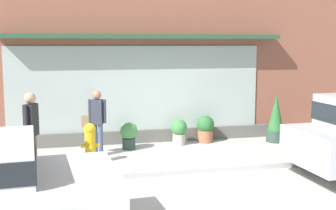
% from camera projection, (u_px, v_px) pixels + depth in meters
% --- Properties ---
extents(ground_plane, '(60.00, 60.00, 0.00)m').
position_uv_depth(ground_plane, '(172.00, 172.00, 9.64)').
color(ground_plane, '#B2AFA8').
extents(curb_strip, '(14.00, 0.24, 0.12)m').
position_uv_depth(curb_strip, '(175.00, 172.00, 9.44)').
color(curb_strip, '#B2B2AD').
rests_on(curb_strip, ground_plane).
extents(storefront, '(14.00, 0.81, 5.12)m').
position_uv_depth(storefront, '(144.00, 52.00, 12.36)').
color(storefront, '#935642').
rests_on(storefront, ground_plane).
extents(fire_hydrant, '(0.42, 0.39, 0.95)m').
position_uv_depth(fire_hydrant, '(90.00, 144.00, 10.20)').
color(fire_hydrant, gold).
rests_on(fire_hydrant, ground_plane).
extents(pedestrian_with_handbag, '(0.59, 0.36, 1.62)m').
position_uv_depth(pedestrian_with_handbag, '(96.00, 119.00, 10.86)').
color(pedestrian_with_handbag, '#475675').
rests_on(pedestrian_with_handbag, ground_plane).
extents(pedestrian_passerby, '(0.31, 0.43, 1.75)m').
position_uv_depth(pedestrian_passerby, '(31.00, 127.00, 9.16)').
color(pedestrian_passerby, brown).
rests_on(pedestrian_passerby, ground_plane).
extents(potted_plant_by_entrance, '(0.32, 0.32, 1.10)m').
position_uv_depth(potted_plant_by_entrance, '(320.00, 121.00, 12.87)').
color(potted_plant_by_entrance, '#9E6042').
rests_on(potted_plant_by_entrance, ground_plane).
extents(potted_plant_window_right, '(0.48, 0.48, 0.75)m').
position_uv_depth(potted_plant_window_right, '(205.00, 128.00, 12.47)').
color(potted_plant_window_right, '#9E6042').
rests_on(potted_plant_window_right, ground_plane).
extents(potted_plant_doorstep, '(0.50, 0.50, 1.32)m').
position_uv_depth(potted_plant_doorstep, '(276.00, 119.00, 12.49)').
color(potted_plant_doorstep, '#33473D').
rests_on(potted_plant_doorstep, ground_plane).
extents(potted_plant_window_center, '(0.46, 0.46, 0.71)m').
position_uv_depth(potted_plant_window_center, '(129.00, 134.00, 11.66)').
color(potted_plant_window_center, '#33473D').
rests_on(potted_plant_window_center, ground_plane).
extents(potted_plant_low_front, '(0.44, 0.44, 0.71)m').
position_uv_depth(potted_plant_low_front, '(179.00, 131.00, 12.12)').
color(potted_plant_low_front, '#B7B2A3').
rests_on(potted_plant_low_front, ground_plane).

